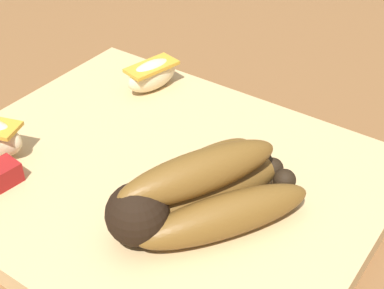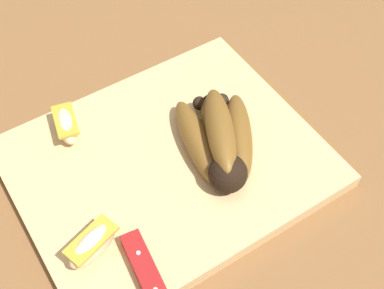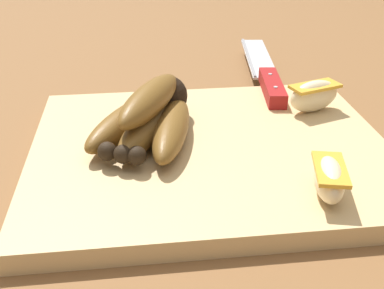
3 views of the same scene
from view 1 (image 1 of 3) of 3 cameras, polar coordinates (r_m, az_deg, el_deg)
ground_plane at (r=0.49m, az=-4.58°, el=-5.30°), size 6.00×6.00×0.00m
cutting_board at (r=0.49m, az=-3.58°, el=-3.43°), size 0.37×0.30×0.02m
banana_bunch at (r=0.43m, az=0.56°, el=-4.93°), size 0.13×0.16×0.06m
apple_wedge_middle at (r=0.59m, az=-4.08°, el=7.08°), size 0.04×0.06×0.03m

